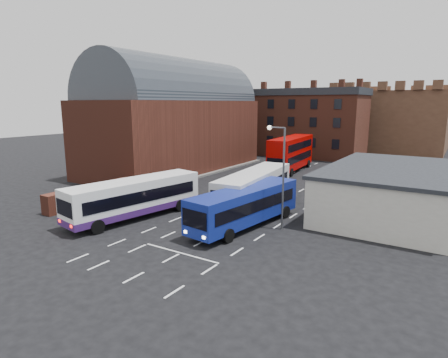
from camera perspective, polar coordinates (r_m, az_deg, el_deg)
The scene contains 13 objects.
ground at distance 30.47m, azimuth -10.33°, elevation -7.23°, with size 180.00×180.00×0.00m, color black.
railway_station at distance 54.92m, azimuth -7.49°, elevation 9.28°, with size 12.00×28.00×16.00m.
forecourt_wall at distance 38.86m, azimuth -19.42°, elevation -2.23°, with size 1.20×10.00×1.80m, color #602B1E.
cream_building at distance 36.05m, azimuth 24.20°, elevation -1.58°, with size 10.40×16.40×4.25m.
brick_terrace at distance 71.88m, azimuth 11.72°, elevation 7.94°, with size 22.00×10.00×11.00m, color brown.
castle_keep at distance 88.10m, azimuth 23.94°, elevation 8.14°, with size 22.00×22.00×12.00m, color brown.
bus_white_outbound at distance 32.78m, azimuth -13.43°, elevation -2.45°, with size 4.81×12.48×3.32m.
bus_white_inbound at distance 35.27m, azimuth 4.65°, elevation -1.12°, with size 4.06×12.65×3.39m.
bus_blue at distance 29.72m, azimuth 3.25°, elevation -3.84°, with size 4.06×11.64×3.11m.
bus_red_double at distance 54.66m, azimuth 10.17°, elevation 3.89°, with size 3.83×12.44×4.90m.
street_lamp at distance 28.84m, azimuth 8.60°, elevation 1.69°, with size 1.62×0.46×8.02m.
pedestrian_red at distance 33.29m, azimuth -21.74°, elevation -4.98°, with size 0.52×0.34×1.43m, color #8B0106.
pedestrian_beige at distance 31.84m, azimuth -21.42°, elevation -5.63°, with size 0.72×0.56×1.49m, color tan.
Camera 1 is at (19.93, -20.91, 9.70)m, focal length 30.00 mm.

